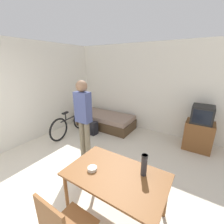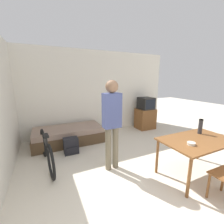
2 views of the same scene
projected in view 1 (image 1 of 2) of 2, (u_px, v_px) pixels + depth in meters
ground_plane at (29, 222)px, 2.11m from camera, size 20.00×20.00×0.00m
wall_back at (140, 88)px, 4.79m from camera, size 5.46×0.06×2.70m
wall_left at (42, 91)px, 4.36m from camera, size 0.06×4.84×2.70m
daybed at (106, 121)px, 5.18m from camera, size 1.92×0.92×0.45m
tv at (199, 130)px, 3.75m from camera, size 0.64×0.52×1.15m
dining_table at (116, 179)px, 2.02m from camera, size 1.34×0.82×0.72m
bicycle at (70, 123)px, 4.62m from camera, size 0.23×1.64×0.76m
person_standing at (83, 114)px, 3.26m from camera, size 0.34×0.24×1.79m
thermos_flask at (144, 164)px, 1.93m from camera, size 0.08×0.08×0.30m
mate_bowl at (92, 169)px, 2.06m from camera, size 0.13×0.13×0.05m
backpack at (92, 128)px, 4.66m from camera, size 0.34×0.27×0.40m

